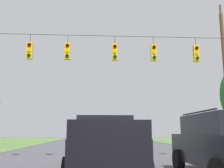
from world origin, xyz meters
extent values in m
cube|color=white|center=(0.00, 8.35, 0.00)|extent=(2.50, 0.15, 0.01)
cube|color=white|center=(0.00, 15.87, 0.00)|extent=(2.50, 0.15, 0.01)
cube|color=white|center=(0.00, 22.46, 0.00)|extent=(2.50, 0.15, 0.01)
cylinder|color=black|center=(-0.13, 9.13, 6.81)|extent=(16.05, 0.02, 0.02)
cylinder|color=black|center=(-4.74, 9.13, 6.56)|extent=(0.02, 0.02, 0.49)
cube|color=yellow|center=(-4.74, 9.13, 5.85)|extent=(0.32, 0.24, 0.95)
cylinder|color=#310503|center=(-4.74, 8.99, 6.14)|extent=(0.20, 0.04, 0.20)
cylinder|color=orange|center=(-4.74, 8.99, 5.84)|extent=(0.20, 0.04, 0.20)
cylinder|color=black|center=(-4.74, 8.99, 5.54)|extent=(0.20, 0.04, 0.20)
cylinder|color=black|center=(-2.65, 9.13, 6.56)|extent=(0.02, 0.02, 0.49)
cube|color=yellow|center=(-2.65, 9.13, 5.85)|extent=(0.32, 0.24, 0.95)
cylinder|color=#310503|center=(-2.65, 8.99, 6.14)|extent=(0.20, 0.04, 0.20)
cylinder|color=orange|center=(-2.65, 8.99, 5.84)|extent=(0.20, 0.04, 0.20)
cylinder|color=black|center=(-2.65, 8.99, 5.54)|extent=(0.20, 0.04, 0.20)
cylinder|color=black|center=(0.01, 9.13, 6.56)|extent=(0.02, 0.02, 0.49)
cube|color=yellow|center=(0.01, 9.13, 5.85)|extent=(0.32, 0.24, 0.95)
cylinder|color=#310503|center=(0.01, 8.99, 6.14)|extent=(0.20, 0.04, 0.20)
cylinder|color=orange|center=(0.01, 8.99, 5.84)|extent=(0.20, 0.04, 0.20)
cylinder|color=black|center=(0.01, 8.99, 5.54)|extent=(0.20, 0.04, 0.20)
cylinder|color=black|center=(2.24, 9.13, 6.56)|extent=(0.02, 0.02, 0.49)
cube|color=yellow|center=(2.24, 9.13, 5.85)|extent=(0.32, 0.24, 0.95)
cylinder|color=#310503|center=(2.24, 8.99, 6.14)|extent=(0.20, 0.04, 0.20)
cylinder|color=orange|center=(2.24, 8.99, 5.84)|extent=(0.20, 0.04, 0.20)
cylinder|color=black|center=(2.24, 8.99, 5.54)|extent=(0.20, 0.04, 0.20)
cylinder|color=black|center=(4.72, 9.13, 6.56)|extent=(0.02, 0.02, 0.49)
cube|color=yellow|center=(4.72, 9.13, 5.85)|extent=(0.32, 0.24, 0.95)
cylinder|color=#310503|center=(4.72, 8.99, 6.14)|extent=(0.20, 0.04, 0.20)
cylinder|color=orange|center=(4.72, 8.99, 5.84)|extent=(0.20, 0.04, 0.20)
cylinder|color=black|center=(4.72, 8.99, 5.54)|extent=(0.20, 0.04, 0.20)
cube|color=black|center=(-0.70, 3.75, 0.82)|extent=(2.06, 5.42, 0.85)
cube|color=black|center=(-0.70, 4.39, 1.60)|extent=(1.87, 1.92, 0.70)
cube|color=black|center=(-1.62, 2.39, 1.48)|extent=(0.13, 2.38, 0.45)
cube|color=black|center=(0.26, 2.41, 1.48)|extent=(0.13, 2.38, 0.45)
cube|color=black|center=(-0.67, 1.10, 1.48)|extent=(1.96, 0.12, 0.45)
cylinder|color=black|center=(-1.72, 5.57, 0.40)|extent=(0.29, 0.80, 0.80)
cylinder|color=black|center=(0.28, 5.59, 0.40)|extent=(0.29, 0.80, 0.80)
cube|color=black|center=(3.08, 3.31, 0.85)|extent=(1.96, 4.80, 0.95)
cube|color=black|center=(3.08, 3.16, 1.66)|extent=(1.81, 3.20, 0.65)
cylinder|color=black|center=(2.23, 3.16, 2.03)|extent=(0.05, 2.72, 0.05)
cylinder|color=black|center=(2.11, 4.94, 0.38)|extent=(0.26, 0.76, 0.76)
cube|color=silver|center=(-0.19, 25.73, 0.67)|extent=(4.43, 2.15, 0.70)
cube|color=black|center=(-0.19, 25.73, 1.27)|extent=(2.23, 1.79, 0.50)
cylinder|color=black|center=(-1.68, 24.95, 0.32)|extent=(0.66, 0.27, 0.64)
cylinder|color=black|center=(-1.53, 26.75, 0.32)|extent=(0.66, 0.27, 0.64)
cylinder|color=black|center=(1.15, 24.72, 0.32)|extent=(0.66, 0.27, 0.64)
cylinder|color=black|center=(1.29, 26.51, 0.32)|extent=(0.66, 0.27, 0.64)
cube|color=brown|center=(8.88, 14.01, 10.32)|extent=(0.12, 0.12, 2.38)
cylinder|color=#B2B7BC|center=(8.88, 14.96, 10.44)|extent=(0.08, 0.08, 0.12)
camera|label=1|loc=(-0.96, -5.01, 1.43)|focal=41.81mm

